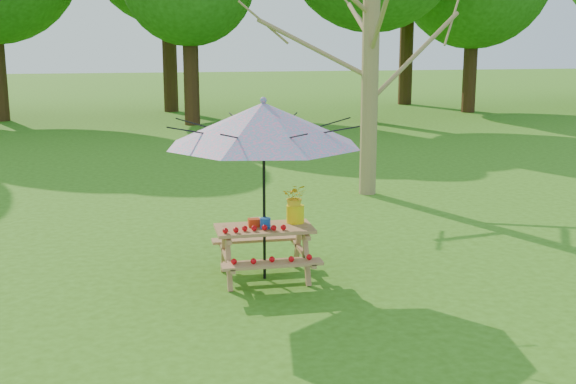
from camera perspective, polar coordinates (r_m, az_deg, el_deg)
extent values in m
cylinder|color=#8E754D|center=(13.78, 6.50, 9.09)|extent=(0.32, 0.32, 4.51)
cube|color=#AC724E|center=(8.95, -1.88, -2.90)|extent=(1.20, 0.62, 0.04)
cube|color=#AC724E|center=(8.51, -1.24, -5.73)|extent=(1.20, 0.22, 0.04)
cube|color=#AC724E|center=(9.55, -2.43, -3.74)|extent=(1.20, 0.22, 0.04)
cylinder|color=black|center=(8.84, -1.91, 0.08)|extent=(0.04, 0.04, 2.25)
cone|color=#2096B9|center=(8.70, -1.94, 5.40)|extent=(2.90, 2.90, 0.52)
sphere|color=#2096B9|center=(8.68, -1.96, 7.26)|extent=(0.08, 0.08, 0.08)
cube|color=red|center=(8.96, -2.71, -2.43)|extent=(0.14, 0.12, 0.10)
cylinder|color=#1546B2|center=(8.86, -1.80, -2.48)|extent=(0.13, 0.13, 0.13)
cube|color=beige|center=(9.10, -2.51, -2.30)|extent=(0.13, 0.13, 0.07)
cylinder|color=yellow|center=(9.12, 0.58, -1.75)|extent=(0.22, 0.22, 0.22)
imported|color=yellow|center=(9.07, 0.58, -0.39)|extent=(0.36, 0.34, 0.34)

